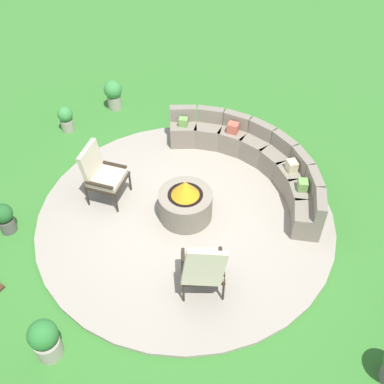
{
  "coord_description": "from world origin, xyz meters",
  "views": [
    {
      "loc": [
        2.97,
        -4.32,
        5.81
      ],
      "look_at": [
        0.0,
        0.2,
        0.45
      ],
      "focal_mm": 42.47,
      "sensor_mm": 36.0,
      "label": 1
    }
  ],
  "objects_px": {
    "lounge_chair_front_left": "(102,173)",
    "potted_plant_3": "(66,118)",
    "curved_stone_bench": "(256,159)",
    "fire_pit": "(185,203)",
    "potted_plant_0": "(45,339)",
    "potted_plant_4": "(4,217)",
    "lounge_chair_front_right": "(203,267)",
    "potted_plant_5": "(113,93)"
  },
  "relations": [
    {
      "from": "potted_plant_4",
      "to": "potted_plant_5",
      "type": "distance_m",
      "value": 3.84
    },
    {
      "from": "fire_pit",
      "to": "lounge_chair_front_left",
      "type": "xyz_separation_m",
      "value": [
        -1.45,
        -0.4,
        0.24
      ]
    },
    {
      "from": "fire_pit",
      "to": "potted_plant_0",
      "type": "bearing_deg",
      "value": -92.76
    },
    {
      "from": "curved_stone_bench",
      "to": "potted_plant_4",
      "type": "height_order",
      "value": "curved_stone_bench"
    },
    {
      "from": "lounge_chair_front_left",
      "to": "lounge_chair_front_right",
      "type": "relative_size",
      "value": 0.97
    },
    {
      "from": "lounge_chair_front_left",
      "to": "potted_plant_3",
      "type": "distance_m",
      "value": 2.31
    },
    {
      "from": "fire_pit",
      "to": "curved_stone_bench",
      "type": "height_order",
      "value": "fire_pit"
    },
    {
      "from": "curved_stone_bench",
      "to": "fire_pit",
      "type": "bearing_deg",
      "value": -105.42
    },
    {
      "from": "fire_pit",
      "to": "potted_plant_5",
      "type": "bearing_deg",
      "value": 149.18
    },
    {
      "from": "fire_pit",
      "to": "lounge_chair_front_right",
      "type": "xyz_separation_m",
      "value": [
        1.03,
        -1.09,
        0.24
      ]
    },
    {
      "from": "potted_plant_3",
      "to": "potted_plant_4",
      "type": "distance_m",
      "value": 2.82
    },
    {
      "from": "fire_pit",
      "to": "potted_plant_5",
      "type": "distance_m",
      "value": 3.68
    },
    {
      "from": "potted_plant_4",
      "to": "potted_plant_5",
      "type": "bearing_deg",
      "value": 102.76
    },
    {
      "from": "potted_plant_3",
      "to": "potted_plant_4",
      "type": "height_order",
      "value": "potted_plant_4"
    },
    {
      "from": "lounge_chair_front_right",
      "to": "potted_plant_0",
      "type": "distance_m",
      "value": 2.27
    },
    {
      "from": "lounge_chair_front_right",
      "to": "potted_plant_5",
      "type": "relative_size",
      "value": 1.63
    },
    {
      "from": "lounge_chair_front_right",
      "to": "potted_plant_4",
      "type": "relative_size",
      "value": 1.9
    },
    {
      "from": "potted_plant_4",
      "to": "lounge_chair_front_left",
      "type": "bearing_deg",
      "value": 59.51
    },
    {
      "from": "curved_stone_bench",
      "to": "lounge_chair_front_left",
      "type": "relative_size",
      "value": 3.42
    },
    {
      "from": "potted_plant_3",
      "to": "curved_stone_bench",
      "type": "bearing_deg",
      "value": 13.39
    },
    {
      "from": "lounge_chair_front_left",
      "to": "potted_plant_3",
      "type": "height_order",
      "value": "lounge_chair_front_left"
    },
    {
      "from": "potted_plant_0",
      "to": "potted_plant_5",
      "type": "bearing_deg",
      "value": 121.59
    },
    {
      "from": "lounge_chair_front_left",
      "to": "lounge_chair_front_right",
      "type": "bearing_deg",
      "value": 59.14
    },
    {
      "from": "lounge_chair_front_left",
      "to": "potted_plant_3",
      "type": "xyz_separation_m",
      "value": [
        -2.01,
        1.11,
        -0.3
      ]
    },
    {
      "from": "potted_plant_0",
      "to": "potted_plant_4",
      "type": "relative_size",
      "value": 1.22
    },
    {
      "from": "lounge_chair_front_left",
      "to": "potted_plant_5",
      "type": "bearing_deg",
      "value": -158.34
    },
    {
      "from": "fire_pit",
      "to": "potted_plant_3",
      "type": "height_order",
      "value": "fire_pit"
    },
    {
      "from": "lounge_chair_front_left",
      "to": "potted_plant_0",
      "type": "xyz_separation_m",
      "value": [
        1.31,
        -2.62,
        -0.23
      ]
    },
    {
      "from": "lounge_chair_front_right",
      "to": "potted_plant_4",
      "type": "height_order",
      "value": "lounge_chair_front_right"
    },
    {
      "from": "curved_stone_bench",
      "to": "potted_plant_0",
      "type": "relative_size",
      "value": 5.21
    },
    {
      "from": "lounge_chair_front_right",
      "to": "potted_plant_4",
      "type": "distance_m",
      "value": 3.44
    },
    {
      "from": "fire_pit",
      "to": "potted_plant_4",
      "type": "xyz_separation_m",
      "value": [
        -2.31,
        -1.86,
        -0.05
      ]
    },
    {
      "from": "fire_pit",
      "to": "potted_plant_3",
      "type": "xyz_separation_m",
      "value": [
        -3.46,
        0.72,
        -0.06
      ]
    },
    {
      "from": "lounge_chair_front_right",
      "to": "potted_plant_3",
      "type": "relative_size",
      "value": 1.97
    },
    {
      "from": "fire_pit",
      "to": "lounge_chair_front_left",
      "type": "distance_m",
      "value": 1.52
    },
    {
      "from": "lounge_chair_front_left",
      "to": "lounge_chair_front_right",
      "type": "height_order",
      "value": "lounge_chair_front_right"
    },
    {
      "from": "potted_plant_0",
      "to": "potted_plant_5",
      "type": "distance_m",
      "value": 5.76
    },
    {
      "from": "lounge_chair_front_left",
      "to": "fire_pit",
      "type": "bearing_deg",
      "value": 90.07
    },
    {
      "from": "lounge_chair_front_right",
      "to": "potted_plant_4",
      "type": "bearing_deg",
      "value": 157.04
    },
    {
      "from": "fire_pit",
      "to": "curved_stone_bench",
      "type": "xyz_separation_m",
      "value": [
        0.45,
        1.65,
        -0.01
      ]
    },
    {
      "from": "potted_plant_5",
      "to": "lounge_chair_front_left",
      "type": "bearing_deg",
      "value": -53.16
    },
    {
      "from": "curved_stone_bench",
      "to": "lounge_chair_front_right",
      "type": "xyz_separation_m",
      "value": [
        0.58,
        -2.74,
        0.25
      ]
    }
  ]
}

